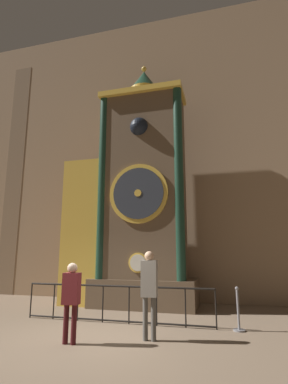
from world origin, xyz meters
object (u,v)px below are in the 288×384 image
at_px(visitor_near, 71,294).
at_px(visitor_far, 149,286).
at_px(stanchion_post, 238,316).
at_px(clock_tower, 132,199).

distance_m(visitor_near, visitor_far, 1.65).
relative_size(visitor_near, stanchion_post, 1.59).
height_order(visitor_near, stanchion_post, visitor_near).
relative_size(clock_tower, visitor_near, 5.64).
height_order(visitor_near, visitor_far, visitor_far).
xyz_separation_m(clock_tower, visitor_far, (1.57, -3.69, -2.61)).
bearing_deg(stanchion_post, visitor_near, -149.59).
relative_size(clock_tower, visitor_far, 4.90).
distance_m(clock_tower, stanchion_post, 5.37).
xyz_separation_m(clock_tower, visitor_near, (0.06, -4.34, -2.76)).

